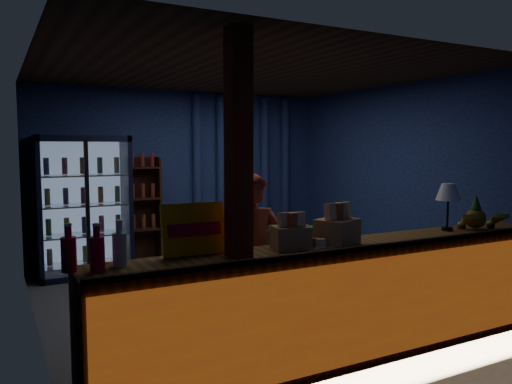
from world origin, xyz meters
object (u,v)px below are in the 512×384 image
(green_chair, at_px, (294,243))
(pastry_tray, at_px, (312,243))
(shopkeeper, at_px, (254,261))
(table_lamp, at_px, (448,194))

(green_chair, height_order, pastry_tray, pastry_tray)
(shopkeeper, xyz_separation_m, pastry_tray, (0.29, -0.45, 0.21))
(green_chair, bearing_deg, pastry_tray, 62.31)
(table_lamp, bearing_deg, pastry_tray, -179.82)
(shopkeeper, xyz_separation_m, green_chair, (2.09, 2.64, -0.49))
(green_chair, xyz_separation_m, pastry_tray, (-1.80, -3.10, 0.70))
(table_lamp, bearing_deg, shopkeeper, 166.40)
(shopkeeper, bearing_deg, table_lamp, -7.40)
(shopkeeper, relative_size, table_lamp, 3.38)
(pastry_tray, xyz_separation_m, table_lamp, (1.57, 0.00, 0.33))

